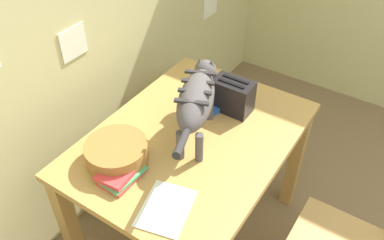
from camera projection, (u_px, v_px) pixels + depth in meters
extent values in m
cube|color=#CEC685|center=(58.00, 9.00, 1.83)|extent=(4.44, 0.10, 2.50)
cube|color=white|center=(74.00, 43.00, 1.90)|extent=(0.16, 0.01, 0.16)
cube|color=white|center=(210.00, 4.00, 2.90)|extent=(0.18, 0.01, 0.18)
cube|color=#B88C46|center=(192.00, 139.00, 1.91)|extent=(1.15, 0.85, 0.03)
cube|color=#A98041|center=(192.00, 147.00, 1.94)|extent=(1.07, 0.77, 0.07)
cube|color=#B88C46|center=(295.00, 160.00, 2.33)|extent=(0.07, 0.07, 0.72)
cube|color=#B88C46|center=(70.00, 227.00, 1.97)|extent=(0.07, 0.07, 0.72)
cube|color=#B88C46|center=(188.00, 115.00, 2.64)|extent=(0.07, 0.07, 0.72)
ellipsoid|color=#504949|center=(196.00, 100.00, 1.75)|extent=(0.45, 0.30, 0.17)
cube|color=#2C2828|center=(191.00, 102.00, 1.63)|extent=(0.07, 0.14, 0.01)
cube|color=#2C2828|center=(195.00, 92.00, 1.69)|extent=(0.07, 0.14, 0.01)
cube|color=#2C2828|center=(198.00, 82.00, 1.74)|extent=(0.07, 0.14, 0.01)
cube|color=#2C2828|center=(201.00, 73.00, 1.80)|extent=(0.07, 0.14, 0.01)
cylinder|color=#504949|center=(193.00, 104.00, 1.96)|extent=(0.04, 0.04, 0.15)
cylinder|color=#504949|center=(210.00, 106.00, 1.95)|extent=(0.04, 0.04, 0.15)
cylinder|color=#504949|center=(180.00, 145.00, 1.74)|extent=(0.04, 0.04, 0.15)
cylinder|color=#504949|center=(199.00, 148.00, 1.73)|extent=(0.04, 0.04, 0.15)
sphere|color=#504949|center=(205.00, 71.00, 1.94)|extent=(0.11, 0.11, 0.11)
cone|color=#504949|center=(199.00, 62.00, 1.92)|extent=(0.04, 0.04, 0.04)
cone|color=#504949|center=(212.00, 63.00, 1.91)|extent=(0.04, 0.04, 0.04)
cylinder|color=#2C2828|center=(182.00, 143.00, 1.52)|extent=(0.20, 0.11, 0.08)
cylinder|color=blue|center=(204.00, 103.00, 2.07)|extent=(0.20, 0.20, 0.03)
cylinder|color=white|center=(205.00, 94.00, 2.04)|extent=(0.09, 0.09, 0.08)
torus|color=white|center=(211.00, 88.00, 2.07)|extent=(0.05, 0.01, 0.05)
cube|color=silver|center=(166.00, 208.00, 1.57)|extent=(0.28, 0.24, 0.01)
cube|color=#E33F37|center=(122.00, 176.00, 1.69)|extent=(0.19, 0.13, 0.01)
cube|color=#4A995E|center=(122.00, 174.00, 1.68)|extent=(0.20, 0.14, 0.01)
cube|color=#E03B3C|center=(120.00, 170.00, 1.68)|extent=(0.20, 0.14, 0.02)
cylinder|color=#A06B31|center=(117.00, 153.00, 1.74)|extent=(0.27, 0.27, 0.10)
cylinder|color=#483016|center=(117.00, 152.00, 1.74)|extent=(0.23, 0.23, 0.08)
cube|color=black|center=(232.00, 96.00, 2.00)|extent=(0.12, 0.20, 0.17)
cube|color=black|center=(231.00, 83.00, 1.93)|extent=(0.02, 0.14, 0.01)
cube|color=black|center=(236.00, 79.00, 1.95)|extent=(0.02, 0.14, 0.01)
cube|color=tan|center=(303.00, 230.00, 2.14)|extent=(0.04, 0.04, 0.41)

